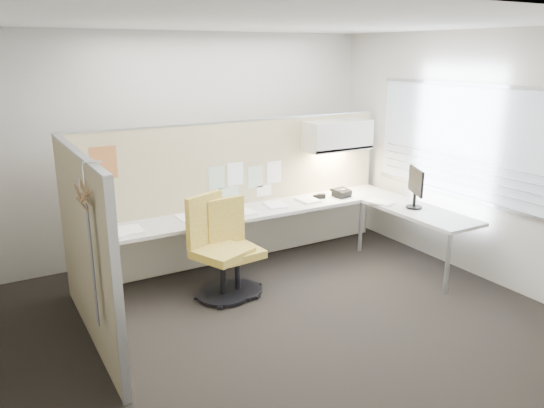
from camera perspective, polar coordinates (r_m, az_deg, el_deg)
floor at (r=5.35m, az=-1.03°, el=-12.54°), size 5.50×4.50×0.01m
ceiling at (r=4.70m, az=-1.21°, el=19.11°), size 5.50×4.50×0.01m
wall_back at (r=6.85m, az=-10.35°, el=6.11°), size 5.50×0.02×2.80m
wall_front at (r=3.16m, az=19.29°, el=-6.40°), size 5.50×0.02×2.80m
wall_right at (r=6.59m, az=20.35°, el=4.98°), size 0.02×4.50×2.80m
window_pane at (r=6.55m, az=20.34°, el=6.25°), size 0.01×2.80×1.30m
partition_back at (r=6.59m, az=-3.67°, el=1.26°), size 4.10×0.06×1.75m
partition_left at (r=4.96m, az=-19.38°, el=-4.68°), size 0.06×2.20×1.75m
desk at (r=6.44m, az=1.29°, el=-1.58°), size 4.00×2.07×0.73m
overhead_bin at (r=6.98m, az=7.06°, el=7.35°), size 0.90×0.36×0.38m
task_light_strip at (r=7.02m, az=7.00°, el=5.65°), size 0.60×0.06×0.02m
pinned_papers at (r=6.55m, az=-2.94°, el=2.62°), size 1.01×0.00×0.47m
poster at (r=5.91m, az=-17.65°, el=4.24°), size 0.28×0.00×0.35m
chair_left at (r=5.69m, az=-5.99°, el=-5.06°), size 0.67×0.68×1.10m
chair_right at (r=5.80m, az=-4.18°, el=-5.00°), size 0.54×0.55×1.02m
monitor at (r=6.57m, az=15.18°, el=1.93°), size 0.23×0.43×0.49m
phone at (r=6.96m, az=7.47°, el=1.19°), size 0.23×0.22×0.12m
stapler at (r=6.86m, az=5.02°, el=0.81°), size 0.15×0.08×0.05m
tape_dispenser at (r=6.87m, az=5.33°, el=0.86°), size 0.12×0.09×0.06m
coat_hook at (r=4.18m, az=-19.42°, el=-0.58°), size 0.18×0.42×1.29m
paper_stack_0 at (r=5.76m, az=-14.99°, el=-2.78°), size 0.24×0.31×0.03m
paper_stack_1 at (r=6.12m, az=-9.03°, el=-1.40°), size 0.23×0.30×0.02m
paper_stack_2 at (r=6.20m, az=-3.19°, el=-0.91°), size 0.27×0.33×0.03m
paper_stack_3 at (r=6.51m, az=0.37°, el=-0.11°), size 0.28×0.34×0.02m
paper_stack_4 at (r=6.73m, az=3.87°, el=0.43°), size 0.23×0.30×0.03m
paper_stack_5 at (r=6.76m, az=11.65°, el=0.18°), size 0.32×0.36×0.02m
paper_stack_6 at (r=5.70m, az=-16.53°, el=-3.13°), size 0.29×0.35×0.03m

